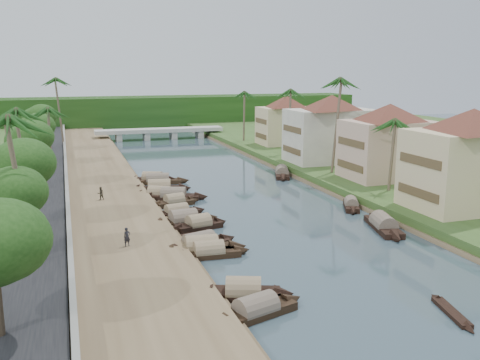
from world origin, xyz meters
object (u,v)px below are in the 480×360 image
object	(u,v)px
sampan_1	(243,292)
person_near	(127,237)
sampan_0	(256,310)
building_near	(470,158)
bridge	(160,131)

from	to	relation	value
sampan_1	person_near	bearing A→B (deg)	140.30
sampan_0	sampan_1	bearing A→B (deg)	69.45
building_near	person_near	bearing A→B (deg)	-179.40
sampan_1	person_near	world-z (taller)	person_near
bridge	sampan_1	distance (m)	85.98
sampan_0	person_near	world-z (taller)	person_near
person_near	bridge	bearing A→B (deg)	61.75
sampan_0	sampan_1	size ratio (longest dim) A/B	1.09
sampan_0	person_near	bearing A→B (deg)	96.68
bridge	person_near	distance (m)	76.00
building_near	sampan_1	world-z (taller)	building_near
building_near	bridge	bearing A→B (deg)	104.39
bridge	building_near	bearing A→B (deg)	-75.61
bridge	sampan_0	size ratio (longest dim) A/B	3.59
building_near	sampan_0	size ratio (longest dim) A/B	1.90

